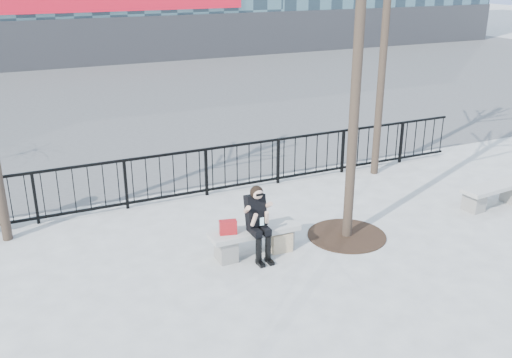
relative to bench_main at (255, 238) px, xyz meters
name	(u,v)px	position (x,y,z in m)	size (l,w,h in m)	color
ground	(255,254)	(0.00, 0.00, -0.30)	(120.00, 120.00, 0.00)	gray
street_surface	(99,94)	(0.00, 15.00, -0.30)	(60.00, 23.00, 0.01)	#474747
railing	(198,173)	(0.00, 3.00, 0.25)	(14.00, 0.06, 1.10)	black
tree_grate	(347,235)	(1.90, -0.10, -0.29)	(1.50, 1.50, 0.02)	black
bench_main	(255,238)	(0.00, 0.00, 0.00)	(1.65, 0.46, 0.49)	slate
bench_second	(494,193)	(5.56, -0.20, 0.00)	(1.66, 0.46, 0.49)	slate
seated_woman	(258,223)	(0.00, -0.16, 0.37)	(0.50, 0.64, 1.34)	black
handbag	(228,227)	(-0.50, 0.02, 0.31)	(0.30, 0.14, 0.25)	maroon
shopping_bag	(282,243)	(0.47, -0.15, -0.12)	(0.39, 0.14, 0.37)	beige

